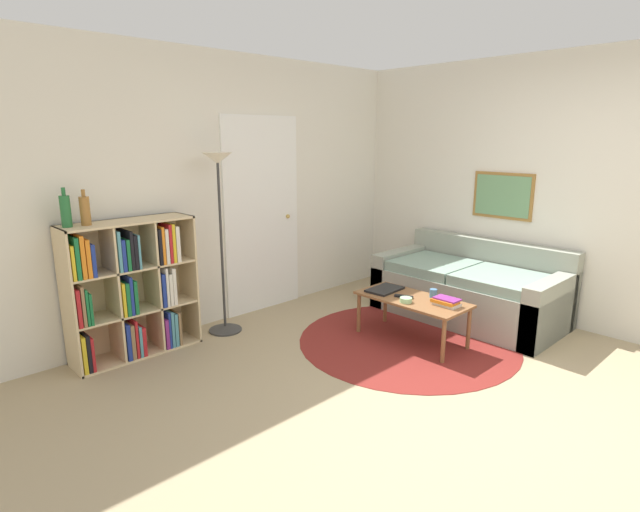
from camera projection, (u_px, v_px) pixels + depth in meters
name	position (u px, v px, depth m)	size (l,w,h in m)	color
ground_plane	(486.00, 416.00, 3.33)	(14.00, 14.00, 0.00)	tan
wall_back	(239.00, 191.00, 5.00)	(7.16, 0.11, 2.60)	silver
wall_right	(474.00, 186.00, 5.41)	(0.08, 5.77, 2.60)	silver
rug	(407.00, 341.00, 4.55)	(1.97, 1.97, 0.01)	maroon
bookshelf	(130.00, 288.00, 4.16)	(1.05, 0.34, 1.15)	beige
floor_lamp	(219.00, 194.00, 4.49)	(0.31, 0.31, 1.68)	#333333
couch	(471.00, 290.00, 5.13)	(0.94, 1.82, 0.76)	gray
coffee_table	(412.00, 303.00, 4.49)	(0.48, 1.01, 0.41)	brown
laptop	(385.00, 289.00, 4.70)	(0.37, 0.25, 0.02)	black
bowl	(406.00, 300.00, 4.36)	(0.11, 0.11, 0.04)	#9ED193
book_stack_on_table	(446.00, 302.00, 4.27)	(0.15, 0.22, 0.07)	silver
cup	(433.00, 293.00, 4.49)	(0.07, 0.07, 0.08)	teal
remote	(404.00, 296.00, 4.49)	(0.10, 0.17, 0.02)	black
bottle_left	(66.00, 211.00, 3.72)	(0.08, 0.08, 0.30)	#236633
bottle_middle	(85.00, 210.00, 3.80)	(0.08, 0.08, 0.28)	olive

